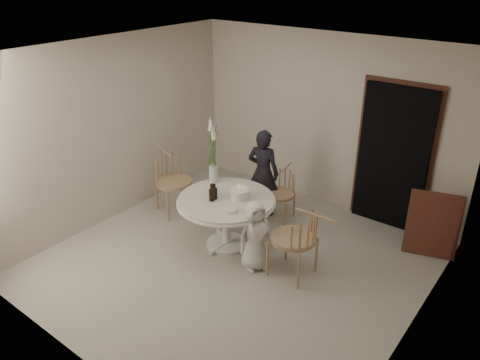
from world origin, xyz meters
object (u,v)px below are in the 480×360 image
Objects in this scene: boy at (255,236)px; flower_vase at (213,155)px; chair_left at (170,173)px; birthday_cake at (240,193)px; chair_far at (282,186)px; girl at (263,173)px; chair_right at (303,235)px; table at (226,206)px.

boy is 1.36m from flower_vase.
chair_left is 1.51m from birthday_cake.
chair_far is at bearing -40.09° from chair_left.
girl is 1.46m from boy.
chair_right is 0.63m from boy.
birthday_cake is at bearing 85.91° from boy.
chair_left is at bearing -97.17° from chair_right.
table is at bearing -81.27° from chair_left.
chair_right reaches higher than birthday_cake.
table is at bearing 85.98° from girl.
chair_far is 1.23m from flower_vase.
birthday_cake is (-0.49, 0.31, 0.32)m from boy.
girl reaches higher than chair_right.
table is 1.37× the size of chair_right.
birthday_cake is at bearing -75.44° from chair_left.
chair_right is at bearing -75.97° from chair_left.
girl is (-0.29, -0.09, 0.18)m from chair_far.
chair_left is 2.04m from boy.
girl reaches higher than birthday_cake.
girl is (-0.13, 1.05, 0.07)m from table.
boy is at bearing 110.29° from girl.
flower_vase reaches higher than boy.
chair_right is 1.02× the size of chair_left.
chair_left is 1.45m from girl.
girl is (-1.33, 1.06, 0.06)m from chair_right.
table is at bearing 102.00° from boy.
flower_vase reaches higher than chair_far.
table is at bearing -91.07° from chair_right.
chair_left is at bearing 168.06° from table.
chair_right is at bearing 130.50° from girl.
chair_right is at bearing -7.38° from birthday_cake.
table is 0.26m from birthday_cake.
table is 4.91× the size of birthday_cake.
flower_vase is (-1.09, 0.48, 0.66)m from boy.
table is 1.39× the size of boy.
birthday_cake is (0.14, 0.13, 0.18)m from table.
chair_far is 0.83× the size of chair_left.
flower_vase is at bearing 164.74° from birthday_cake.
chair_far is at bearing 88.42° from birthday_cake.
chair_right is at bearing -10.26° from flower_vase.
table is 0.66m from boy.
chair_left reaches higher than chair_far.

